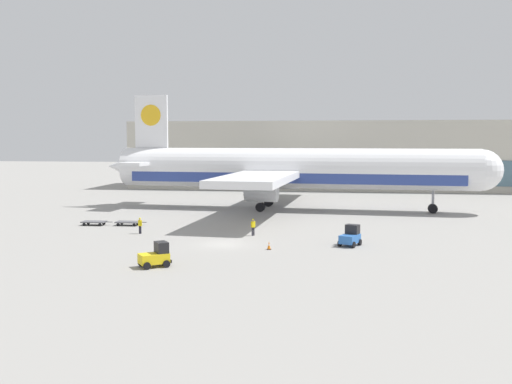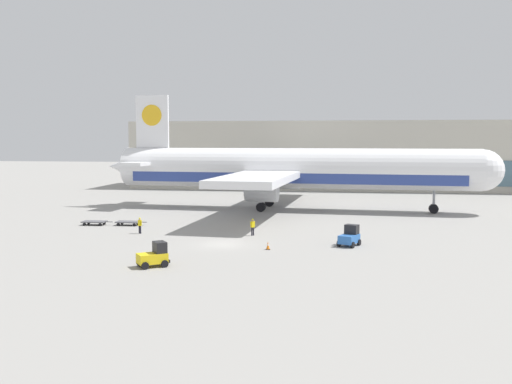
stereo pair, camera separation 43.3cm
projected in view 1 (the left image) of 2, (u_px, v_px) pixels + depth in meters
The scene contains 10 objects.
ground_plane at pixel (224, 244), 55.81m from camera, with size 400.00×400.00×0.00m, color gray.
terminal_building at pixel (346, 155), 120.62m from camera, with size 90.00×18.20×14.00m.
airplane_main at pixel (287, 170), 83.27m from camera, with size 58.09×48.44×17.00m.
baggage_tug_foreground at pixel (351, 237), 55.08m from camera, with size 2.39×2.79×2.00m.
baggage_tug_mid at pixel (156, 256), 45.93m from camera, with size 2.81×2.63×2.00m.
baggage_dolly_lead at pixel (94, 222), 68.32m from camera, with size 3.72×1.56×0.48m.
baggage_dolly_second at pixel (128, 222), 68.13m from camera, with size 3.72×1.56×0.48m.
ground_crew_near at pixel (253, 225), 60.88m from camera, with size 0.44×0.42×1.83m.
ground_crew_far at pixel (140, 224), 62.14m from camera, with size 0.52×0.36×1.76m.
traffic_cone_near at pixel (269, 246), 53.15m from camera, with size 0.40×0.40×0.78m.
Camera 1 is at (10.89, -54.11, 10.21)m, focal length 40.00 mm.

